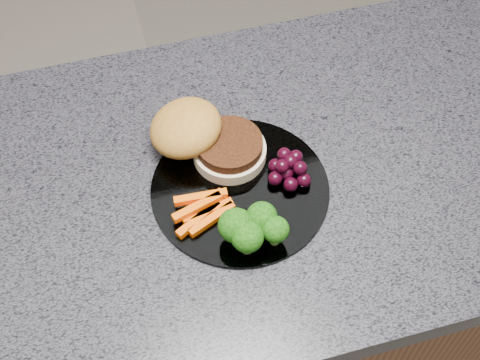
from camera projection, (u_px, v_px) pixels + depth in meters
name	position (u px, v px, depth m)	size (l,w,h in m)	color
island_cabinet	(239.00, 307.00, 1.38)	(1.20, 0.60, 0.86)	brown
countertop	(238.00, 182.00, 1.01)	(1.20, 0.60, 0.04)	#44434C
plate	(240.00, 189.00, 0.97)	(0.26, 0.26, 0.01)	white
burger	(201.00, 137.00, 0.99)	(0.19, 0.17, 0.06)	beige
carrot_sticks	(203.00, 210.00, 0.94)	(0.09, 0.07, 0.02)	#FD5F04
broccoli	(251.00, 227.00, 0.89)	(0.09, 0.07, 0.06)	#588B32
grape_bunch	(290.00, 168.00, 0.97)	(0.06, 0.06, 0.04)	black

